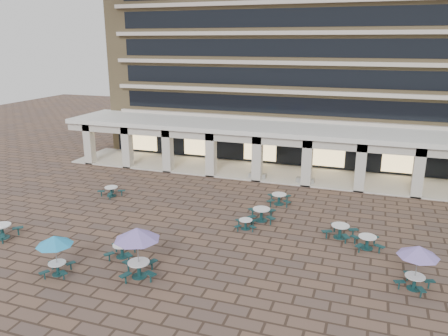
% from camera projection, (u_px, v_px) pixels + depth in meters
% --- Properties ---
extents(ground, '(120.00, 120.00, 0.00)m').
position_uv_depth(ground, '(238.00, 245.00, 25.82)').
color(ground, brown).
rests_on(ground, ground).
extents(apartment_building, '(40.00, 15.50, 25.20)m').
position_uv_depth(apartment_building, '(311.00, 31.00, 45.41)').
color(apartment_building, '#957D54').
rests_on(apartment_building, ground).
extents(retail_arcade, '(42.00, 6.60, 4.40)m').
position_uv_depth(retail_arcade, '(288.00, 143.00, 38.41)').
color(retail_arcade, white).
rests_on(retail_arcade, ground).
extents(picnic_table_0, '(1.93, 1.93, 0.86)m').
position_uv_depth(picnic_table_0, '(2.00, 230.00, 26.59)').
color(picnic_table_0, '#143B3E').
rests_on(picnic_table_0, ground).
extents(picnic_table_4, '(1.87, 1.87, 2.16)m').
position_uv_depth(picnic_table_4, '(55.00, 242.00, 22.04)').
color(picnic_table_4, '#143B3E').
rests_on(picnic_table_4, ground).
extents(picnic_table_5, '(1.92, 1.92, 0.75)m').
position_uv_depth(picnic_table_5, '(122.00, 250.00, 24.26)').
color(picnic_table_5, '#143B3E').
rests_on(picnic_table_5, ground).
extents(picnic_table_6, '(2.33, 2.33, 2.69)m').
position_uv_depth(picnic_table_6, '(137.00, 236.00, 21.70)').
color(picnic_table_6, '#143B3E').
rests_on(picnic_table_6, ground).
extents(picnic_table_7, '(2.17, 2.17, 0.82)m').
position_uv_depth(picnic_table_7, '(340.00, 230.00, 26.65)').
color(picnic_table_7, '#143B3E').
rests_on(picnic_table_7, ground).
extents(picnic_table_8, '(2.04, 2.04, 0.75)m').
position_uv_depth(picnic_table_8, '(111.00, 191.00, 33.81)').
color(picnic_table_8, '#143B3E').
rests_on(picnic_table_8, ground).
extents(picnic_table_9, '(2.20, 2.20, 0.87)m').
position_uv_depth(picnic_table_9, '(261.00, 213.00, 29.16)').
color(picnic_table_9, '#143B3E').
rests_on(picnic_table_9, ground).
extents(picnic_table_10, '(2.00, 2.00, 0.77)m').
position_uv_depth(picnic_table_10, '(367.00, 241.00, 25.24)').
color(picnic_table_10, '#143B3E').
rests_on(picnic_table_10, ground).
extents(picnic_table_11, '(1.97, 1.97, 2.28)m').
position_uv_depth(picnic_table_11, '(418.00, 253.00, 20.69)').
color(picnic_table_11, '#143B3E').
rests_on(picnic_table_11, ground).
extents(picnic_table_12, '(1.66, 1.66, 0.64)m').
position_uv_depth(picnic_table_12, '(246.00, 223.00, 27.90)').
color(picnic_table_12, '#143B3E').
rests_on(picnic_table_12, ground).
extents(picnic_table_13, '(2.01, 2.01, 0.80)m').
position_uv_depth(picnic_table_13, '(279.00, 198.00, 32.10)').
color(picnic_table_13, '#143B3E').
rests_on(picnic_table_13, ground).
extents(planter_left, '(1.50, 0.64, 1.30)m').
position_uv_depth(planter_left, '(258.00, 173.00, 38.06)').
color(planter_left, gray).
rests_on(planter_left, ground).
extents(planter_right, '(1.50, 0.75, 1.22)m').
position_uv_depth(planter_right, '(305.00, 178.00, 36.78)').
color(planter_right, gray).
rests_on(planter_right, ground).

